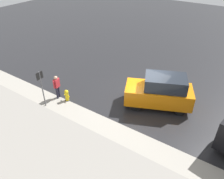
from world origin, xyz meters
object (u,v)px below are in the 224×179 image
object	(u,v)px
fire_hydrant	(67,96)
sign_post	(41,84)
pedestrian	(57,85)
moving_hatchback	(160,91)

from	to	relation	value
fire_hydrant	sign_post	xyz separation A→B (m)	(0.73, 1.13, 1.18)
fire_hydrant	pedestrian	size ratio (longest dim) A/B	0.50
moving_hatchback	sign_post	xyz separation A→B (m)	(5.72, 3.89, 0.55)
moving_hatchback	fire_hydrant	bearing A→B (deg)	28.93
fire_hydrant	moving_hatchback	bearing A→B (deg)	-151.07
fire_hydrant	sign_post	size ratio (longest dim) A/B	0.33
moving_hatchback	sign_post	distance (m)	6.94
moving_hatchback	fire_hydrant	world-z (taller)	moving_hatchback
pedestrian	sign_post	world-z (taller)	sign_post
fire_hydrant	sign_post	distance (m)	1.79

